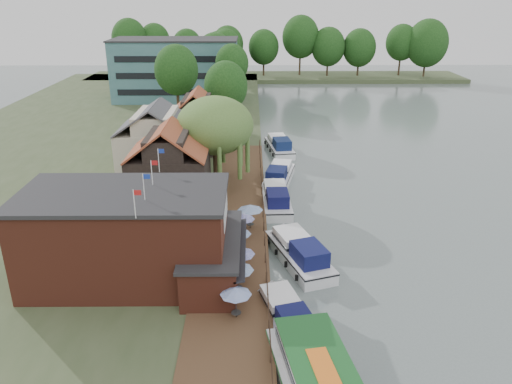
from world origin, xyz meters
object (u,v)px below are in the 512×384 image
object	(u,v)px
hotel_block	(176,69)
cottage_c	(197,121)
umbrella_3	(239,241)
cruiser_3	(279,173)
umbrella_2	(240,261)
cruiser_4	(279,144)
willow	(216,143)
cruiser_0	(287,314)
cruiser_2	(276,196)
cruiser_1	(299,249)
umbrella_4	(244,225)
umbrella_0	(236,302)
swan	(304,382)
pub	(153,236)
umbrella_1	(238,278)
cottage_b	(157,139)
umbrella_5	(250,216)
cottage_a	(169,165)

from	to	relation	value
hotel_block	cottage_c	xyz separation A→B (m)	(8.00, -37.00, -1.90)
umbrella_3	cruiser_3	xyz separation A→B (m)	(4.45, 20.05, -1.08)
umbrella_2	cruiser_4	size ratio (longest dim) A/B	0.24
cruiser_4	willow	bearing A→B (deg)	-124.81
cruiser_3	umbrella_3	bearing A→B (deg)	-90.50
cruiser_0	cruiser_2	world-z (taller)	cruiser_2
cruiser_1	cruiser_0	bearing A→B (deg)	-118.99
umbrella_4	cruiser_2	world-z (taller)	umbrella_4
umbrella_0	swan	size ratio (longest dim) A/B	5.40
pub	umbrella_1	size ratio (longest dim) A/B	8.22
umbrella_3	pub	bearing A→B (deg)	-150.53
umbrella_4	cruiser_3	size ratio (longest dim) A/B	0.24
umbrella_4	cottage_c	bearing A→B (deg)	104.04
pub	cottage_b	distance (m)	25.33
cottage_c	umbrella_0	bearing A→B (deg)	-80.66
umbrella_0	cottage_c	bearing A→B (deg)	99.34
umbrella_5	cruiser_0	distance (m)	14.11
cruiser_0	cruiser_3	distance (m)	28.90
willow	umbrella_4	size ratio (longest dim) A/B	4.39
umbrella_0	swan	world-z (taller)	umbrella_0
umbrella_1	umbrella_5	size ratio (longest dim) A/B	1.01
cottage_c	umbrella_0	distance (m)	40.07
umbrella_1	umbrella_5	world-z (taller)	same
cruiser_0	cruiser_2	distance (m)	21.40
cottage_b	cruiser_2	world-z (taller)	cottage_b
hotel_block	cruiser_1	xyz separation A→B (m)	(19.67, -67.04, -5.87)
cruiser_3	swan	world-z (taller)	cruiser_3
cottage_c	umbrella_1	world-z (taller)	cottage_c
umbrella_4	umbrella_2	bearing A→B (deg)	-91.83
umbrella_2	cruiser_1	xyz separation A→B (m)	(5.04, 3.80, -1.01)
cottage_a	cruiser_3	xyz separation A→B (m)	(11.92, 8.71, -4.04)
cottage_c	cruiser_4	distance (m)	12.55
cruiser_2	cruiser_3	world-z (taller)	cruiser_2
cottage_b	umbrella_3	distance (m)	23.96
umbrella_0	cruiser_2	xyz separation A→B (m)	(3.75, 21.65, -1.05)
cottage_a	umbrella_1	xyz separation A→B (m)	(7.52, -17.26, -2.96)
pub	cruiser_4	bearing A→B (deg)	72.30
cottage_b	umbrella_1	world-z (taller)	cottage_b
cruiser_2	umbrella_5	bearing A→B (deg)	-112.26
umbrella_2	swan	world-z (taller)	umbrella_2
cottage_b	cottage_c	size ratio (longest dim) A/B	1.13
umbrella_1	swan	size ratio (longest dim) A/B	5.53
cottage_c	swan	size ratio (longest dim) A/B	19.32
pub	willow	world-z (taller)	willow
umbrella_0	cruiser_1	size ratio (longest dim) A/B	0.23
cruiser_1	cottage_b	bearing A→B (deg)	108.05
cottage_c	umbrella_3	bearing A→B (deg)	-77.96
umbrella_0	cruiser_3	world-z (taller)	umbrella_0
cottage_c	swan	world-z (taller)	cottage_c
umbrella_3	cruiser_4	bearing A→B (deg)	81.06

